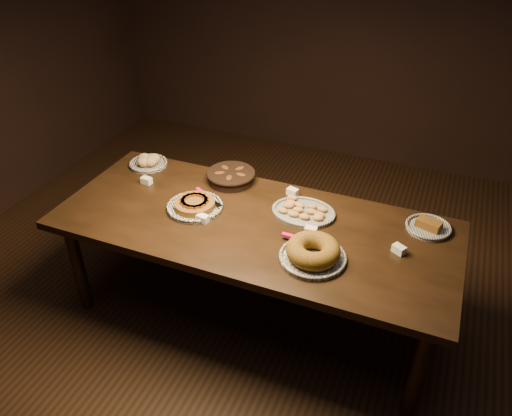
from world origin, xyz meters
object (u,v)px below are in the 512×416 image
at_px(buffet_table, 253,232).
at_px(apple_tart_plate, 195,205).
at_px(bundt_cake_plate, 313,252).
at_px(madeleine_platter, 303,211).

relative_size(buffet_table, apple_tart_plate, 6.73).
height_order(buffet_table, bundt_cake_plate, bundt_cake_plate).
bearing_deg(apple_tart_plate, buffet_table, -16.28).
bearing_deg(apple_tart_plate, madeleine_platter, 0.90).
relative_size(madeleine_platter, bundt_cake_plate, 0.96).
xyz_separation_m(buffet_table, apple_tart_plate, (-0.39, -0.00, 0.10)).
bearing_deg(apple_tart_plate, bundt_cake_plate, -29.94).
distance_m(apple_tart_plate, bundt_cake_plate, 0.84).
relative_size(apple_tart_plate, bundt_cake_plate, 0.89).
distance_m(buffet_table, apple_tart_plate, 0.40).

